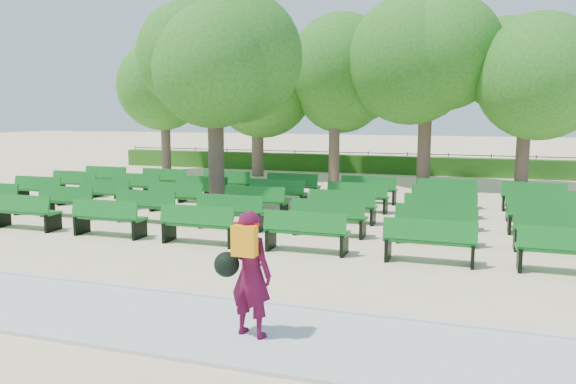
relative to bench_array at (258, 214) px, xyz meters
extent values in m
plane|color=beige|center=(-0.18, -0.98, -0.10)|extent=(120.00, 120.00, 0.00)
cube|color=beige|center=(-0.18, -8.38, -0.07)|extent=(30.00, 2.20, 0.06)
cube|color=silver|center=(-0.18, -7.23, -0.05)|extent=(30.00, 0.12, 0.10)
cube|color=#265917|center=(-0.18, 13.02, 0.35)|extent=(26.00, 0.70, 0.90)
cube|color=#11661D|center=(0.00, 0.02, 0.37)|extent=(1.91, 0.61, 0.06)
cube|color=#11661D|center=(0.00, -0.21, 0.64)|extent=(1.89, 0.22, 0.44)
cylinder|color=brown|center=(-1.88, 1.09, 1.39)|extent=(0.52, 0.52, 2.98)
ellipsoid|color=#2D721E|center=(-1.88, 1.09, 4.13)|extent=(4.53, 4.53, 4.08)
imported|color=#4C0A28|center=(3.26, -8.51, 0.84)|extent=(0.72, 0.55, 1.76)
cube|color=orange|center=(3.26, -8.71, 1.35)|extent=(0.33, 0.16, 0.41)
sphere|color=black|center=(2.93, -8.57, 0.96)|extent=(0.35, 0.35, 0.35)
camera|label=1|loc=(6.11, -15.39, 3.05)|focal=35.00mm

